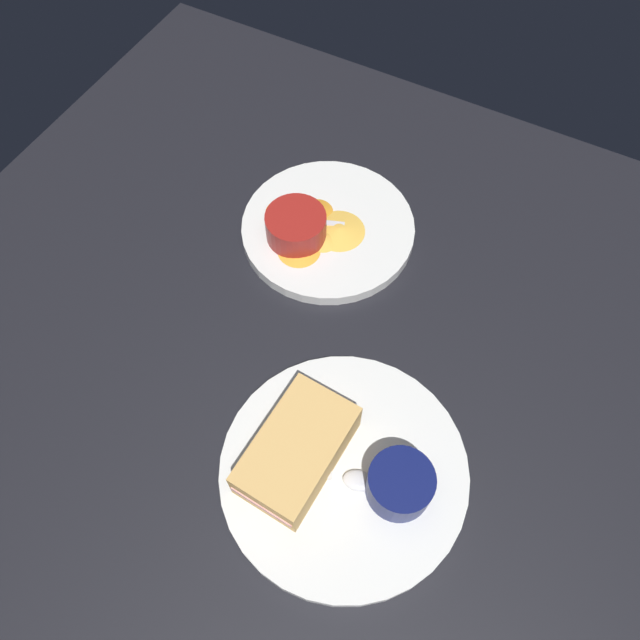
# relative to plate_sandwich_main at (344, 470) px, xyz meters

# --- Properties ---
(ground_plane) EXTENTS (1.10, 1.10, 0.03)m
(ground_plane) POSITION_rel_plate_sandwich_main_xyz_m (0.05, 0.07, -0.02)
(ground_plane) COLOR black
(plate_sandwich_main) EXTENTS (0.26, 0.26, 0.02)m
(plate_sandwich_main) POSITION_rel_plate_sandwich_main_xyz_m (0.00, 0.00, 0.00)
(plate_sandwich_main) COLOR silver
(plate_sandwich_main) RESTS_ON ground_plane
(sandwich_half_near) EXTENTS (0.14, 0.08, 0.05)m
(sandwich_half_near) POSITION_rel_plate_sandwich_main_xyz_m (-0.01, 0.05, 0.03)
(sandwich_half_near) COLOR tan
(sandwich_half_near) RESTS_ON plate_sandwich_main
(ramekin_dark_sauce) EXTENTS (0.07, 0.07, 0.04)m
(ramekin_dark_sauce) POSITION_rel_plate_sandwich_main_xyz_m (0.01, -0.06, 0.03)
(ramekin_dark_sauce) COLOR #0C144C
(ramekin_dark_sauce) RESTS_ON plate_sandwich_main
(spoon_by_dark_ramekin) EXTENTS (0.04, 0.10, 0.01)m
(spoon_by_dark_ramekin) POSITION_rel_plate_sandwich_main_xyz_m (-0.01, -0.01, 0.01)
(spoon_by_dark_ramekin) COLOR silver
(spoon_by_dark_ramekin) RESTS_ON plate_sandwich_main
(plate_chips_companion) EXTENTS (0.22, 0.22, 0.02)m
(plate_chips_companion) POSITION_rel_plate_sandwich_main_xyz_m (0.27, 0.16, 0.00)
(plate_chips_companion) COLOR silver
(plate_chips_companion) RESTS_ON ground_plane
(ramekin_light_gravy) EXTENTS (0.08, 0.08, 0.04)m
(ramekin_light_gravy) POSITION_rel_plate_sandwich_main_xyz_m (0.24, 0.19, 0.03)
(ramekin_light_gravy) COLOR maroon
(ramekin_light_gravy) RESTS_ON plate_chips_companion
(spoon_by_gravy_ramekin) EXTENTS (0.05, 0.10, 0.01)m
(spoon_by_gravy_ramekin) POSITION_rel_plate_sandwich_main_xyz_m (0.26, 0.21, 0.01)
(spoon_by_gravy_ramekin) COLOR silver
(spoon_by_gravy_ramekin) RESTS_ON plate_chips_companion
(plantain_chip_scatter) EXTENTS (0.13, 0.16, 0.01)m
(plantain_chip_scatter) POSITION_rel_plate_sandwich_main_xyz_m (0.26, 0.18, 0.01)
(plantain_chip_scatter) COLOR gold
(plantain_chip_scatter) RESTS_ON plate_chips_companion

